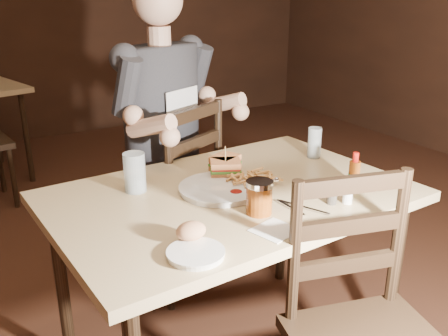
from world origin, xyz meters
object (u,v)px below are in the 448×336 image
diner (168,92)px  chair_far (165,196)px  glass_left (135,172)px  dinner_plate (220,189)px  syrup_dispenser (259,197)px  side_plate (196,255)px  glass_right (314,143)px  main_table (231,209)px  hot_sauce (355,170)px

diner → chair_far: bearing=90.0°
chair_far → glass_left: size_ratio=6.55×
dinner_plate → syrup_dispenser: size_ratio=2.56×
syrup_dispenser → side_plate: bearing=-158.8°
diner → glass_left: 0.59m
glass_left → side_plate: glass_left is taller
diner → dinner_plate: 0.66m
syrup_dispenser → dinner_plate: bearing=91.5°
glass_left → syrup_dispenser: size_ratio=1.27×
diner → dinner_plate: (-0.07, -0.61, -0.25)m
chair_far → side_plate: 1.13m
diner → glass_left: diner is taller
diner → glass_right: bearing=-68.0°
glass_left → side_plate: bearing=-92.9°
dinner_plate → diner: bearing=83.0°
glass_left → glass_right: (0.84, -0.04, -0.01)m
glass_left → glass_right: size_ratio=1.09×
glass_right → main_table: bearing=-164.0°
chair_far → glass_right: 0.81m
dinner_plate → syrup_dispenser: bearing=-85.0°
hot_sauce → side_plate: (-0.77, -0.16, -0.06)m
side_plate → main_table: bearing=46.8°
chair_far → side_plate: bearing=47.3°
main_table → syrup_dispenser: (-0.01, -0.21, 0.13)m
diner → glass_right: 0.71m
dinner_plate → side_plate: (-0.30, -0.38, -0.00)m
glass_left → chair_far: bearing=56.4°
hot_sauce → side_plate: bearing=-168.2°
main_table → hot_sauce: size_ratio=9.96×
chair_far → dinner_plate: (-0.05, -0.66, 0.29)m
main_table → syrup_dispenser: 0.25m
main_table → glass_right: 0.57m
glass_left → glass_right: glass_left is taller
syrup_dispenser → side_plate: size_ratio=0.71×
dinner_plate → glass_left: bearing=148.4°
diner → syrup_dispenser: size_ratio=8.84×
diner → syrup_dispenser: bearing=-117.6°
diner → glass_left: bearing=-152.1°
syrup_dispenser → chair_far: bearing=84.4°
glass_right → dinner_plate: bearing=-167.0°
hot_sauce → syrup_dispenser: (-0.45, -0.01, -0.01)m
main_table → glass_right: bearing=16.0°
chair_far → glass_right: bearing=110.4°
hot_sauce → syrup_dispenser: 0.45m
chair_far → glass_left: bearing=32.5°
chair_far → diner: size_ratio=0.94×
glass_right → diner: bearing=135.8°
diner → glass_right: size_ratio=7.61×
dinner_plate → side_plate: 0.48m
hot_sauce → chair_far: bearing=115.6°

